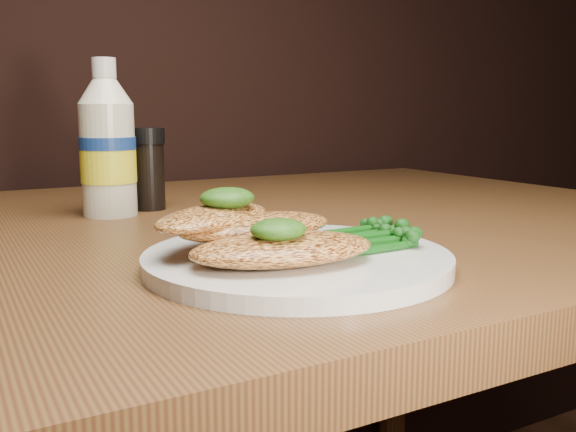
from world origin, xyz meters
TOP-DOWN VIEW (x-y plane):
  - plate at (-0.02, 0.82)m, footprint 0.24×0.24m
  - chicken_front at (-0.05, 0.79)m, footprint 0.15×0.09m
  - chicken_mid at (-0.05, 0.84)m, footprint 0.14×0.07m
  - chicken_back at (-0.08, 0.86)m, footprint 0.14×0.12m
  - pesto_front at (-0.06, 0.79)m, footprint 0.05×0.04m
  - pesto_back at (-0.07, 0.86)m, footprint 0.05×0.05m
  - broccolini_bundle at (0.03, 0.82)m, footprint 0.13×0.11m
  - mayo_bottle at (-0.09, 1.14)m, footprint 0.08×0.08m
  - pepper_grinder at (-0.04, 1.16)m, footprint 0.05×0.05m

SIDE VIEW (x-z plane):
  - plate at x=-0.02m, z-range 0.75..0.76m
  - broccolini_bundle at x=0.03m, z-range 0.76..0.78m
  - chicken_front at x=-0.05m, z-range 0.76..0.79m
  - chicken_mid at x=-0.05m, z-range 0.77..0.79m
  - chicken_back at x=-0.08m, z-range 0.78..0.80m
  - pesto_front at x=-0.06m, z-range 0.78..0.80m
  - pepper_grinder at x=-0.04m, z-range 0.75..0.85m
  - pesto_back at x=-0.07m, z-range 0.80..0.81m
  - mayo_bottle at x=-0.09m, z-range 0.75..0.93m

